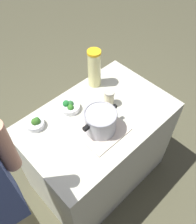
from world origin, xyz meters
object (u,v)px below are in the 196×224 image
lemonade_pitcher (94,68)px  broccoli_bowl_center (70,107)px  broccoli_bowl_front (36,123)px  mason_jar (109,98)px  cooking_pot (100,121)px

lemonade_pitcher → broccoli_bowl_center: size_ratio=2.22×
lemonade_pitcher → broccoli_bowl_front: 0.58m
broccoli_bowl_front → broccoli_bowl_center: bearing=171.0°
mason_jar → broccoli_bowl_center: (0.24, -0.15, -0.04)m
cooking_pot → mason_jar: size_ratio=2.22×
broccoli_bowl_front → broccoli_bowl_center: (-0.26, 0.04, -0.00)m
lemonade_pitcher → mason_jar: lemonade_pitcher is taller
cooking_pot → lemonade_pitcher: lemonade_pitcher is taller
broccoli_bowl_front → lemonade_pitcher: bearing=-176.7°
mason_jar → broccoli_bowl_center: mason_jar is taller
lemonade_pitcher → broccoli_bowl_center: lemonade_pitcher is taller
mason_jar → broccoli_bowl_front: bearing=-21.6°
broccoli_bowl_front → mason_jar: bearing=158.4°
broccoli_bowl_front → broccoli_bowl_center: broccoli_bowl_front is taller
cooking_pot → mason_jar: cooking_pot is taller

